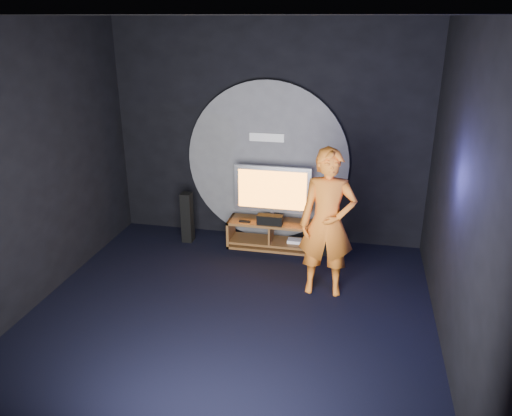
{
  "coord_description": "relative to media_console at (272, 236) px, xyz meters",
  "views": [
    {
      "loc": [
        1.43,
        -5.14,
        3.49
      ],
      "look_at": [
        0.11,
        1.05,
        1.05
      ],
      "focal_mm": 35.0,
      "sensor_mm": 36.0,
      "label": 1
    }
  ],
  "objects": [
    {
      "name": "floor",
      "position": [
        -0.15,
        -2.05,
        -0.2
      ],
      "size": [
        5.0,
        5.0,
        0.0
      ],
      "primitive_type": "plane",
      "color": "black",
      "rests_on": "ground"
    },
    {
      "name": "left_wall",
      "position": [
        -2.65,
        -2.05,
        1.55
      ],
      "size": [
        0.04,
        5.0,
        3.5
      ],
      "primitive_type": "cube",
      "color": "black",
      "rests_on": "ground"
    },
    {
      "name": "wall_disc_panel",
      "position": [
        -0.15,
        0.39,
        1.11
      ],
      "size": [
        2.6,
        0.11,
        2.6
      ],
      "color": "#515156",
      "rests_on": "ground"
    },
    {
      "name": "right_wall",
      "position": [
        2.35,
        -2.05,
        1.55
      ],
      "size": [
        0.04,
        5.0,
        3.5
      ],
      "primitive_type": "cube",
      "color": "black",
      "rests_on": "ground"
    },
    {
      "name": "center_speaker",
      "position": [
        -0.01,
        -0.12,
        0.33
      ],
      "size": [
        0.4,
        0.15,
        0.15
      ],
      "primitive_type": "cube",
      "color": "black",
      "rests_on": "media_console"
    },
    {
      "name": "tv",
      "position": [
        -0.01,
        0.07,
        0.74
      ],
      "size": [
        1.21,
        0.22,
        0.88
      ],
      "color": "#BABAC2",
      "rests_on": "media_console"
    },
    {
      "name": "tower_speaker_left",
      "position": [
        -1.39,
        -0.05,
        0.22
      ],
      "size": [
        0.17,
        0.19,
        0.84
      ],
      "primitive_type": "cube",
      "color": "black",
      "rests_on": "ground"
    },
    {
      "name": "player",
      "position": [
        0.94,
        -1.2,
        0.8
      ],
      "size": [
        0.75,
        0.52,
        1.98
      ],
      "primitive_type": "imported",
      "rotation": [
        0.0,
        0.0,
        0.06
      ],
      "color": "orange",
      "rests_on": "ground"
    },
    {
      "name": "remote",
      "position": [
        -0.41,
        -0.12,
        0.27
      ],
      "size": [
        0.18,
        0.05,
        0.02
      ],
      "primitive_type": "cube",
      "color": "black",
      "rests_on": "media_console"
    },
    {
      "name": "back_wall",
      "position": [
        -0.15,
        0.45,
        1.55
      ],
      "size": [
        5.0,
        0.04,
        3.5
      ],
      "primitive_type": "cube",
      "color": "black",
      "rests_on": "ground"
    },
    {
      "name": "ceiling",
      "position": [
        -0.15,
        -2.05,
        3.31
      ],
      "size": [
        5.0,
        5.0,
        0.01
      ],
      "primitive_type": "cube",
      "color": "black",
      "rests_on": "back_wall"
    },
    {
      "name": "tower_speaker_right",
      "position": [
        0.77,
        0.3,
        0.22
      ],
      "size": [
        0.17,
        0.19,
        0.84
      ],
      "primitive_type": "cube",
      "color": "black",
      "rests_on": "ground"
    },
    {
      "name": "media_console",
      "position": [
        0.0,
        0.0,
        0.0
      ],
      "size": [
        1.37,
        0.45,
        0.45
      ],
      "color": "brown",
      "rests_on": "ground"
    },
    {
      "name": "front_wall",
      "position": [
        -0.15,
        -4.55,
        1.55
      ],
      "size": [
        5.0,
        0.04,
        3.5
      ],
      "primitive_type": "cube",
      "color": "black",
      "rests_on": "ground"
    },
    {
      "name": "subwoofer",
      "position": [
        0.84,
        -0.0,
        -0.03
      ],
      "size": [
        0.3,
        0.3,
        0.33
      ],
      "primitive_type": "cube",
      "color": "black",
      "rests_on": "ground"
    }
  ]
}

